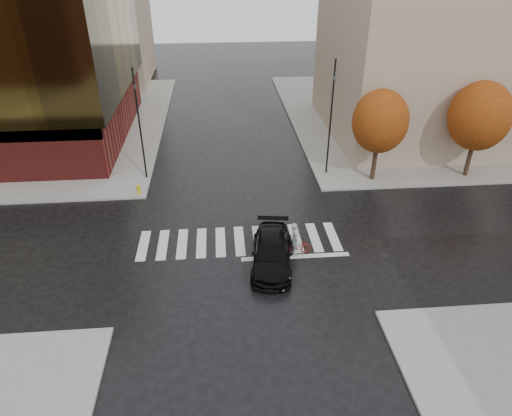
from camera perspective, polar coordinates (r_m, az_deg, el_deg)
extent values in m
plane|color=black|center=(26.11, -2.02, -4.75)|extent=(120.00, 120.00, 0.00)
cube|color=gray|center=(49.17, -29.12, 8.90)|extent=(30.00, 30.00, 0.15)
cube|color=gray|center=(49.95, 21.78, 10.90)|extent=(30.00, 30.00, 0.15)
cube|color=silver|center=(26.52, -2.08, -4.12)|extent=(12.00, 3.00, 0.01)
cube|color=tan|center=(42.70, 21.37, 20.65)|extent=(16.00, 16.00, 18.00)
cylinder|color=black|center=(33.56, 14.59, 5.73)|extent=(0.32, 0.32, 2.80)
ellipsoid|color=#B03E11|center=(32.49, 15.26, 10.41)|extent=(3.80, 3.80, 4.37)
cylinder|color=black|center=(36.44, 25.11, 5.76)|extent=(0.32, 0.32, 2.80)
ellipsoid|color=#B03E11|center=(35.41, 26.20, 10.27)|extent=(4.20, 4.20, 4.83)
imported|color=black|center=(24.33, 2.00, -5.56)|extent=(2.78, 5.40, 1.50)
imported|color=maroon|center=(25.33, 4.99, -4.85)|extent=(1.80, 0.77, 0.92)
imported|color=gray|center=(24.97, 4.82, -3.74)|extent=(0.51, 0.72, 1.87)
cylinder|color=black|center=(32.68, -14.33, 9.92)|extent=(0.12, 0.12, 7.86)
imported|color=black|center=(31.84, -14.99, 14.72)|extent=(0.23, 0.20, 0.98)
cylinder|color=black|center=(32.82, 9.31, 10.91)|extent=(0.12, 0.12, 8.24)
imported|color=black|center=(31.96, 9.77, 15.95)|extent=(0.20, 0.23, 1.03)
cylinder|color=#C4BE0B|center=(31.91, -14.44, 2.19)|extent=(0.23, 0.23, 0.58)
sphere|color=#C4BE0B|center=(31.78, -14.50, 2.65)|extent=(0.25, 0.25, 0.25)
cylinder|color=#4D371B|center=(24.59, 1.36, -7.27)|extent=(0.69, 0.69, 0.01)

